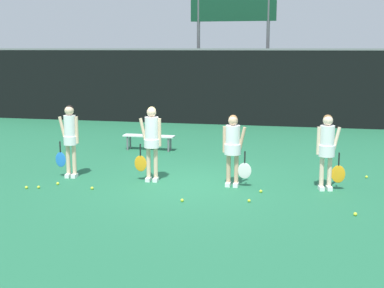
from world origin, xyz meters
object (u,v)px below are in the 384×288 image
player_2 (233,144)px  tennis_ball_10 (249,201)px  player_0 (70,135)px  tennis_ball_3 (58,184)px  tennis_ball_8 (92,188)px  tennis_ball_9 (261,191)px  player_1 (152,137)px  tennis_ball_1 (182,200)px  scoreboard (233,14)px  player_3 (327,146)px  tennis_ball_5 (367,177)px  tennis_ball_6 (39,187)px  tennis_ball_2 (26,187)px  tennis_ball_0 (355,214)px  bench_courtside (149,137)px  tennis_ball_4 (339,181)px

player_2 → tennis_ball_10: (0.52, -1.24, -0.96)m
player_0 → tennis_ball_3: bearing=-93.6°
tennis_ball_8 → tennis_ball_9: size_ratio=1.01×
player_1 → tennis_ball_8: size_ratio=26.24×
player_2 → player_0: bearing=-179.5°
tennis_ball_1 → tennis_ball_8: (-2.23, 0.52, 0.00)m
scoreboard → player_3: 12.23m
tennis_ball_3 → player_2: bearing=10.9°
tennis_ball_5 → tennis_ball_6: 7.90m
scoreboard → tennis_ball_10: 13.43m
tennis_ball_5 → tennis_ball_6: bearing=-160.6°
player_3 → player_0: bearing=170.1°
scoreboard → tennis_ball_2: scoreboard is taller
tennis_ball_0 → player_0: bearing=165.3°
tennis_ball_0 → tennis_ball_6: (-6.93, 0.56, -0.00)m
player_2 → tennis_ball_2: bearing=-163.8°
scoreboard → player_1: (-0.36, -11.16, -3.50)m
bench_courtside → tennis_ball_1: bearing=-65.6°
tennis_ball_2 → tennis_ball_0: bearing=-3.8°
tennis_ball_1 → tennis_ball_8: 2.29m
tennis_ball_3 → tennis_ball_5: (7.16, 2.24, -0.00)m
bench_courtside → tennis_ball_2: 5.29m
tennis_ball_0 → tennis_ball_4: size_ratio=1.07×
tennis_ball_2 → tennis_ball_5: 8.17m
scoreboard → tennis_ball_2: bearing=-103.3°
tennis_ball_4 → player_0: bearing=-172.6°
bench_courtside → tennis_ball_6: size_ratio=25.14×
player_1 → tennis_ball_1: player_1 is taller
scoreboard → tennis_ball_0: (4.23, -12.95, -4.54)m
player_1 → tennis_ball_1: size_ratio=26.80×
tennis_ball_5 → tennis_ball_10: (-2.61, -2.70, -0.00)m
tennis_ball_9 → tennis_ball_10: bearing=-102.4°
scoreboard → tennis_ball_10: scoreboard is taller
tennis_ball_1 → tennis_ball_9: size_ratio=0.99×
tennis_ball_10 → player_0: bearing=164.6°
player_0 → bench_courtside: bearing=72.5°
player_1 → tennis_ball_0: size_ratio=25.11×
bench_courtside → tennis_ball_0: 8.05m
tennis_ball_0 → tennis_ball_1: tennis_ball_0 is taller
scoreboard → tennis_ball_3: bearing=-101.4°
tennis_ball_4 → tennis_ball_10: 2.83m
scoreboard → tennis_ball_5: scoreboard is taller
player_1 → tennis_ball_0: bearing=-24.0°
player_1 → tennis_ball_3: (-2.06, -0.84, -1.05)m
player_2 → tennis_ball_8: size_ratio=24.24×
tennis_ball_5 → tennis_ball_10: bearing=-134.0°
tennis_ball_6 → tennis_ball_9: tennis_ball_9 is taller
player_2 → tennis_ball_4: size_ratio=24.78×
player_2 → tennis_ball_9: 1.26m
tennis_ball_1 → tennis_ball_6: (-3.46, 0.35, -0.00)m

